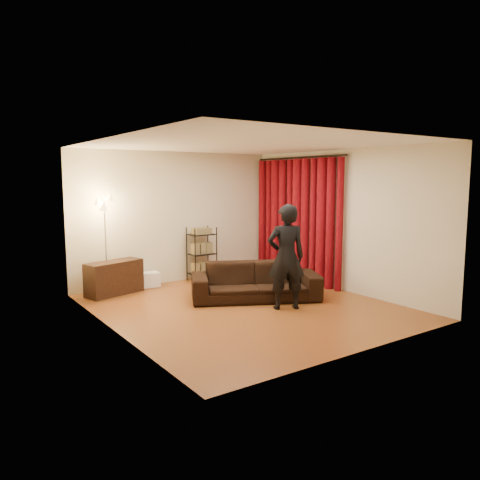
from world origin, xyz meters
TOP-DOWN VIEW (x-y plane):
  - floor at (0.00, 0.00)m, footprint 5.00×5.00m
  - ceiling at (0.00, 0.00)m, footprint 5.00×5.00m
  - wall_back at (0.00, 2.50)m, footprint 5.00×0.00m
  - wall_front at (0.00, -2.50)m, footprint 5.00×0.00m
  - wall_left at (-2.25, 0.00)m, footprint 0.00×5.00m
  - wall_right at (2.25, 0.00)m, footprint 0.00×5.00m
  - curtain_rod at (2.15, 1.12)m, footprint 0.04×2.65m
  - curtain at (2.13, 1.12)m, footprint 0.22×2.65m
  - sofa at (0.44, 0.31)m, footprint 2.40×1.81m
  - person at (0.50, -0.46)m, footprint 0.75×0.64m
  - media_cabinet at (-1.50, 2.11)m, footprint 1.14×0.69m
  - storage_boxes at (-0.70, 2.31)m, footprint 0.39×0.32m
  - wire_shelf at (0.44, 2.22)m, footprint 0.59×0.48m
  - floor_lamp at (-1.63, 2.14)m, footprint 0.36×0.36m

SIDE VIEW (x-z plane):
  - floor at x=0.00m, z-range 0.00..0.00m
  - storage_boxes at x=-0.70m, z-range 0.00..0.29m
  - media_cabinet at x=-1.50m, z-range 0.00..0.63m
  - sofa at x=0.44m, z-range 0.00..0.66m
  - wire_shelf at x=0.44m, z-range 0.00..1.14m
  - person at x=0.50m, z-range 0.00..1.74m
  - floor_lamp at x=-1.63m, z-range 0.00..1.84m
  - curtain at x=2.13m, z-range 0.00..2.55m
  - wall_back at x=0.00m, z-range -1.15..3.85m
  - wall_front at x=0.00m, z-range -1.15..3.85m
  - wall_left at x=-2.25m, z-range -1.15..3.85m
  - wall_right at x=2.25m, z-range -1.15..3.85m
  - curtain_rod at x=2.15m, z-range 2.56..2.60m
  - ceiling at x=0.00m, z-range 2.70..2.70m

